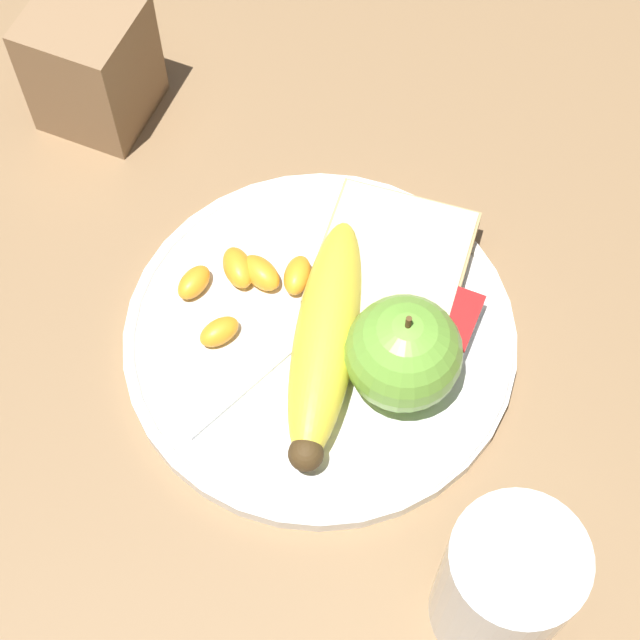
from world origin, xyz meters
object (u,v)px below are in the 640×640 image
Objects in this scene: banana at (325,340)px; jam_packet at (448,322)px; plate at (320,337)px; fork at (312,324)px; apple at (404,354)px; condiment_caddy at (92,64)px; juice_glass at (504,588)px; bread_slice at (392,263)px.

banana is 0.08m from jam_packet.
plate is 1.45× the size of fork.
apple is 0.31m from condiment_caddy.
fork is (0.00, 0.01, 0.01)m from plate.
fork is (0.13, 0.17, -0.04)m from juice_glass.
apple reaches higher than jam_packet.
bread_slice is 1.14× the size of condiment_caddy.
plate is 0.21m from juice_glass.
juice_glass is 0.46m from condiment_caddy.
condiment_caddy is at bearing 65.51° from apple.
juice_glass is 2.57× the size of jam_packet.
plate is at bearing 34.95° from banana.
condiment_caddy is (0.06, 0.25, 0.03)m from bread_slice.
condiment_caddy reaches higher than apple.
juice_glass is at bearing -138.69° from apple.
jam_packet reaches higher than plate.
bread_slice reaches higher than fork.
banana reaches higher than jam_packet.
plate is at bearing 52.16° from juice_glass.
juice_glass is 0.18m from jam_packet.
banana is at bearing 125.40° from jam_packet.
bread_slice is at bearing -6.79° from fork.
fork is at bearing 78.45° from apple.
banana is 0.27m from condiment_caddy.
banana reaches higher than plate.
apple is 0.46× the size of fork.
jam_packet is (0.05, -0.02, -0.03)m from apple.
plate is at bearing 80.46° from apple.
apple reaches higher than banana.
banana is 0.08m from bread_slice.
condiment_caddy reaches higher than fork.
apple is 0.08m from fork.
jam_packet is 0.31m from condiment_caddy.
juice_glass is at bearing -151.96° from jam_packet.
plate is 0.01m from fork.
banana is 1.83× the size of condiment_caddy.
apple is (-0.01, -0.06, 0.04)m from plate.
bread_slice is 0.26m from condiment_caddy.
juice_glass is at bearing -144.46° from bread_slice.
jam_packet reaches higher than fork.
condiment_caddy is at bearing 74.21° from jam_packet.
bread_slice is (0.06, -0.03, 0.02)m from plate.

